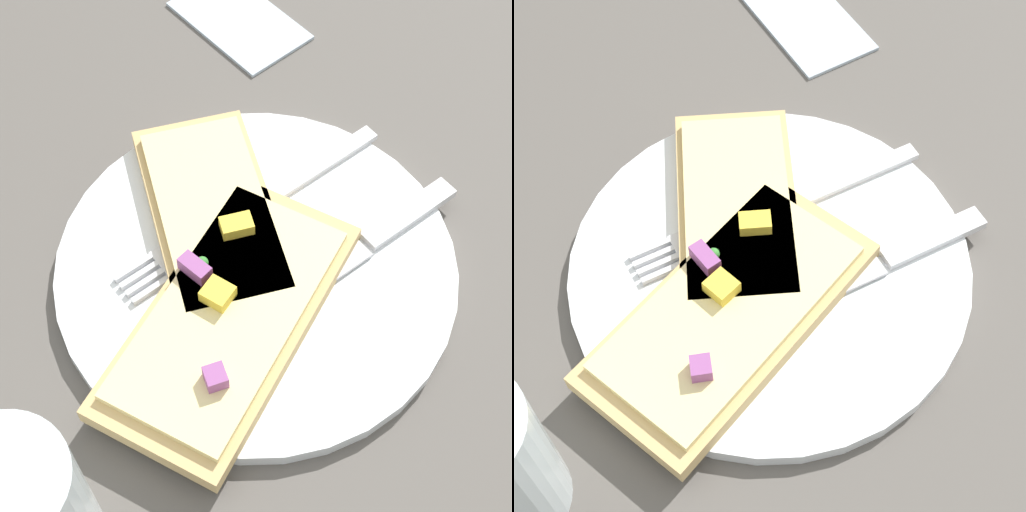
% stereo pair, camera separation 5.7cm
% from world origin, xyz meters
% --- Properties ---
extents(ground_plane, '(4.00, 4.00, 0.00)m').
position_xyz_m(ground_plane, '(0.00, 0.00, 0.00)').
color(ground_plane, '#56514C').
extents(plate, '(0.28, 0.28, 0.01)m').
position_xyz_m(plate, '(0.00, 0.00, 0.01)').
color(plate, white).
rests_on(plate, ground).
extents(fork, '(0.03, 0.22, 0.01)m').
position_xyz_m(fork, '(-0.04, 0.02, 0.01)').
color(fork, silver).
rests_on(fork, plate).
extents(knife, '(0.03, 0.21, 0.01)m').
position_xyz_m(knife, '(0.04, 0.06, 0.01)').
color(knife, silver).
rests_on(knife, plate).
extents(pizza_slice_main, '(0.16, 0.22, 0.03)m').
position_xyz_m(pizza_slice_main, '(0.02, -0.04, 0.02)').
color(pizza_slice_main, tan).
rests_on(pizza_slice_main, plate).
extents(pizza_slice_corner, '(0.19, 0.15, 0.03)m').
position_xyz_m(pizza_slice_corner, '(-0.04, -0.00, 0.02)').
color(pizza_slice_corner, tan).
rests_on(pizza_slice_corner, plate).
extents(crumb_scatter, '(0.11, 0.08, 0.01)m').
position_xyz_m(crumb_scatter, '(0.01, 0.02, 0.02)').
color(crumb_scatter, tan).
rests_on(crumb_scatter, plate).
extents(napkin, '(0.11, 0.07, 0.01)m').
position_xyz_m(napkin, '(-0.20, 0.15, 0.00)').
color(napkin, silver).
rests_on(napkin, ground).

